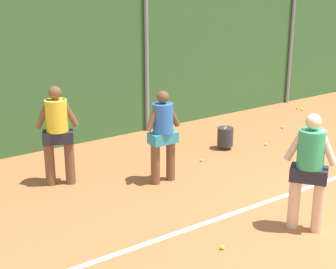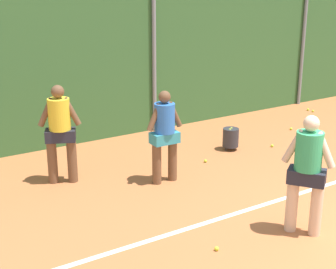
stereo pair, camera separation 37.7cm
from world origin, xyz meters
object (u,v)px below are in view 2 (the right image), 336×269
player_backcourt_far (60,129)px  tennis_ball_2 (217,249)px  tennis_ball_5 (205,161)px  ball_hopper (231,137)px  player_midcourt (165,132)px  tennis_ball_3 (313,111)px  tennis_ball_6 (291,129)px  tennis_ball_0 (272,146)px  tennis_ball_7 (308,110)px  player_foreground_near (307,169)px

player_backcourt_far → tennis_ball_2: bearing=-50.6°
player_backcourt_far → tennis_ball_5: (2.92, -0.61, -1.03)m
ball_hopper → tennis_ball_2: (-2.94, -3.31, -0.26)m
player_midcourt → tennis_ball_3: size_ratio=26.92×
tennis_ball_6 → tennis_ball_5: bearing=-167.8°
ball_hopper → tennis_ball_0: (0.93, -0.38, -0.26)m
tennis_ball_2 → tennis_ball_3: bearing=33.1°
ball_hopper → player_backcourt_far: bearing=176.1°
ball_hopper → tennis_ball_6: ball_hopper is taller
ball_hopper → tennis_ball_7: size_ratio=7.78×
ball_hopper → tennis_ball_3: (4.08, 1.27, -0.26)m
tennis_ball_0 → ball_hopper: bearing=157.9°
tennis_ball_2 → tennis_ball_5: (1.98, 2.96, 0.00)m
tennis_ball_6 → tennis_ball_3: bearing=26.9°
player_backcourt_far → tennis_ball_7: bearing=33.3°
player_foreground_near → tennis_ball_2: player_foreground_near is taller
ball_hopper → tennis_ball_0: 1.04m
player_backcourt_far → tennis_ball_2: (0.93, -3.57, -1.03)m
player_backcourt_far → ball_hopper: (3.87, -0.26, -0.77)m
player_foreground_near → ball_hopper: size_ratio=3.63×
ball_hopper → player_midcourt: bearing=-161.2°
tennis_ball_0 → tennis_ball_2: size_ratio=1.00×
player_backcourt_far → tennis_ball_3: 8.08m
player_midcourt → tennis_ball_0: bearing=-171.6°
ball_hopper → tennis_ball_0: ball_hopper is taller
tennis_ball_0 → tennis_ball_7: (3.15, 1.83, 0.00)m
player_foreground_near → tennis_ball_2: 1.79m
tennis_ball_0 → tennis_ball_5: (-1.89, 0.02, 0.00)m
player_midcourt → tennis_ball_0: (3.15, 0.38, -0.97)m
player_foreground_near → player_backcourt_far: 4.52m
player_foreground_near → tennis_ball_6: player_foreground_near is taller
tennis_ball_2 → tennis_ball_5: 3.56m
tennis_ball_2 → tennis_ball_7: bearing=34.2°
ball_hopper → player_foreground_near: bearing=-112.6°
tennis_ball_0 → tennis_ball_3: size_ratio=1.00×
tennis_ball_6 → tennis_ball_7: bearing=31.4°
tennis_ball_2 → tennis_ball_3: (7.02, 4.58, 0.00)m
tennis_ball_0 → tennis_ball_7: 3.65m
player_foreground_near → ball_hopper: 3.95m
player_midcourt → tennis_ball_2: player_midcourt is taller
player_backcourt_far → tennis_ball_2: size_ratio=28.60×
player_backcourt_far → tennis_ball_0: 4.95m
player_foreground_near → tennis_ball_7: (5.58, 5.03, -1.02)m
player_foreground_near → tennis_ball_3: (5.57, 4.84, -1.02)m
tennis_ball_2 → tennis_ball_7: (7.02, 4.77, 0.00)m
ball_hopper → tennis_ball_7: bearing=19.6°
player_backcourt_far → tennis_ball_0: size_ratio=28.60×
player_backcourt_far → tennis_ball_0: player_backcourt_far is taller
tennis_ball_6 → tennis_ball_7: size_ratio=1.00×
tennis_ball_2 → tennis_ball_6: 6.37m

